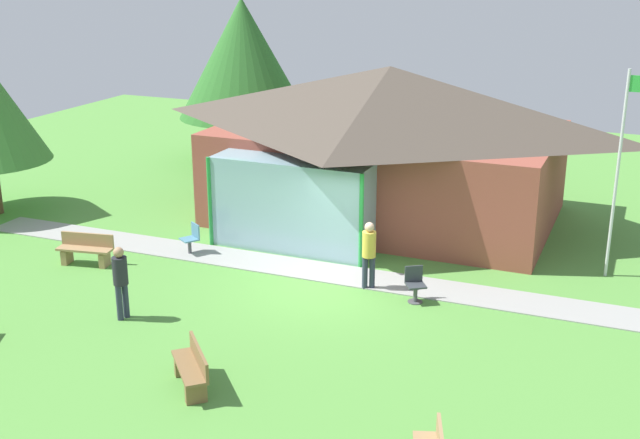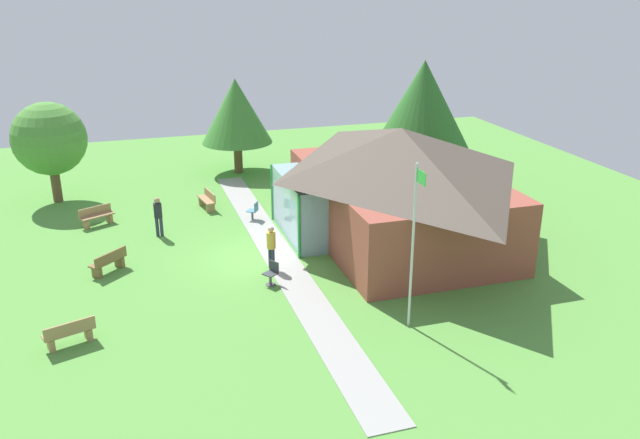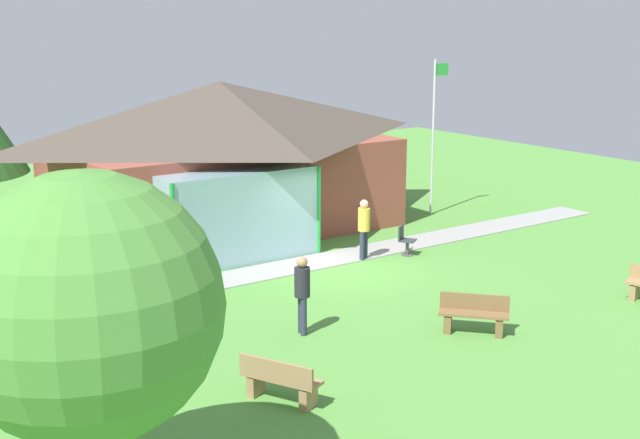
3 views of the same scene
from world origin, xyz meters
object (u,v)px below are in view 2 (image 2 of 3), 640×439
visitor_on_path (271,244)px  bench_front_right (70,334)px  bench_front_center (109,262)px  patio_chair_west (254,211)px  tree_west_hedge (236,111)px  pavilion (395,183)px  bench_mid_left (207,200)px  visitor_strolling_lawn (158,214)px  bench_front_left (97,217)px  flagpole (414,240)px  tree_lawn_corner (49,139)px  tree_behind_pavilion_left (423,105)px  patio_chair_lawn_spare (272,274)px

visitor_on_path → bench_front_right: bearing=94.5°
bench_front_center → patio_chair_west: 7.37m
patio_chair_west → tree_west_hedge: size_ratio=0.16×
pavilion → bench_front_right: pavilion is taller
patio_chair_west → pavilion: bearing=-94.1°
bench_mid_left → bench_front_right: bearing=142.5°
visitor_strolling_lawn → pavilion: bearing=177.2°
bench_front_left → tree_west_hedge: tree_west_hedge is taller
flagpole → bench_front_left: flagpole is taller
patio_chair_west → bench_mid_left: bearing=71.6°
pavilion → bench_front_center: (-0.01, -11.49, -2.05)m
patio_chair_west → visitor_on_path: size_ratio=0.49×
tree_lawn_corner → bench_front_right: bearing=5.1°
patio_chair_west → tree_west_hedge: tree_west_hedge is taller
bench_front_center → tree_west_hedge: bearing=16.2°
tree_behind_pavilion_left → tree_lawn_corner: (-1.89, -18.56, -0.97)m
bench_front_center → visitor_on_path: bearing=-57.0°
visitor_on_path → visitor_strolling_lawn: size_ratio=1.00×
visitor_strolling_lawn → bench_mid_left: bearing=-114.1°
bench_mid_left → visitor_on_path: (7.55, 1.38, 0.62)m
pavilion → tree_lawn_corner: size_ratio=2.27×
bench_front_center → patio_chair_lawn_spare: size_ratio=1.63×
bench_front_center → tree_lawn_corner: (-9.26, -2.40, 2.73)m
bench_front_left → tree_lawn_corner: tree_lawn_corner is taller
bench_front_right → visitor_strolling_lawn: (-8.13, 3.19, 0.62)m
flagpole → visitor_strolling_lawn: flagpole is taller
visitor_strolling_lawn → tree_lawn_corner: bearing=-38.6°
tree_west_hedge → tree_lawn_corner: (2.37, -9.42, -0.35)m
pavilion → patio_chair_lawn_spare: pavilion is taller
bench_front_center → tree_lawn_corner: size_ratio=0.29×
bench_front_left → patio_chair_west: size_ratio=1.79×
patio_chair_west → tree_west_hedge: (-7.78, 0.74, 3.06)m
tree_behind_pavilion_left → tree_west_hedge: 10.10m
bench_front_right → tree_behind_pavilion_left: size_ratio=0.24×
bench_front_left → pavilion: bearing=130.1°
pavilion → tree_west_hedge: 12.51m
tree_lawn_corner → patio_chair_west: bearing=58.1°
patio_chair_lawn_spare → visitor_on_path: visitor_on_path is taller
tree_west_hedge → flagpole: bearing=6.3°
patio_chair_west → visitor_strolling_lawn: visitor_strolling_lawn is taller
tree_lawn_corner → visitor_strolling_lawn: bearing=35.9°
tree_lawn_corner → visitor_on_path: bearing=37.6°
flagpole → patio_chair_lawn_spare: 5.99m
bench_front_right → patio_chair_west: patio_chair_west is taller
tree_lawn_corner → bench_front_center: bearing=14.5°
bench_front_left → tree_west_hedge: 10.32m
visitor_on_path → bench_front_left: bearing=21.1°
pavilion → bench_front_right: size_ratio=7.12×
pavilion → flagpole: flagpole is taller
bench_front_center → bench_mid_left: (-6.05, 4.50, 0.00)m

